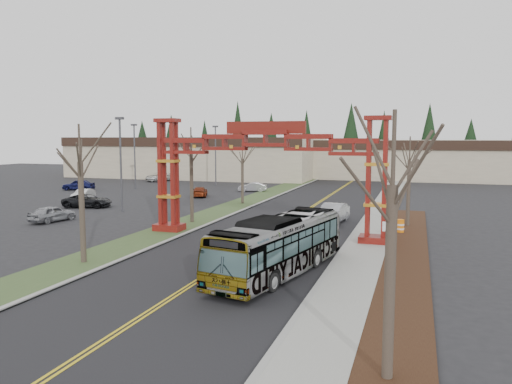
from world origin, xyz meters
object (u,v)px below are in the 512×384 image
at_px(parked_car_mid_a, 200,192).
at_px(bare_tree_median_far, 242,159).
at_px(transit_bus, 279,245).
at_px(parked_car_far_a, 252,187).
at_px(light_pole_mid, 135,152).
at_px(bare_tree_right_far, 409,162).
at_px(retail_building_west, 199,157).
at_px(bare_tree_median_mid, 191,152).
at_px(bare_tree_median_near, 80,162).
at_px(gateway_arch, 266,157).
at_px(street_sign, 386,232).
at_px(barrel_north, 400,227).
at_px(parked_car_mid_b, 78,185).
at_px(barrel_south, 390,239).
at_px(barrel_mid, 393,232).
at_px(silver_sedan, 333,213).
at_px(light_pole_far, 216,151).
at_px(parked_car_near_a, 52,214).
at_px(parked_car_near_c, 87,201).
at_px(bare_tree_right_near, 393,187).
at_px(parked_car_far_b, 160,177).
at_px(retail_building_east, 414,159).
at_px(parked_car_near_b, 83,195).
at_px(light_pole_near, 121,157).

bearing_deg(parked_car_mid_a, bare_tree_median_far, 125.90).
relative_size(transit_bus, parked_car_far_a, 2.91).
relative_size(parked_car_mid_a, light_pole_mid, 0.46).
relative_size(bare_tree_median_far, bare_tree_right_far, 0.95).
bearing_deg(retail_building_west, bare_tree_median_mid, -66.15).
distance_m(bare_tree_median_near, bare_tree_median_far, 28.12).
bearing_deg(gateway_arch, street_sign, -21.82).
height_order(gateway_arch, transit_bus, gateway_arch).
height_order(bare_tree_median_mid, barrel_north, bare_tree_median_mid).
bearing_deg(barrel_north, parked_car_mid_b, 156.40).
bearing_deg(retail_building_west, barrel_south, -54.32).
bearing_deg(barrel_south, gateway_arch, 177.71).
relative_size(bare_tree_median_mid, barrel_mid, 8.55).
xyz_separation_m(silver_sedan, barrel_south, (5.29, -8.37, -0.35)).
height_order(light_pole_far, barrel_south, light_pole_far).
height_order(gateway_arch, parked_car_near_a, gateway_arch).
relative_size(parked_car_mid_a, parked_car_far_a, 1.11).
height_order(parked_car_mid_b, barrel_south, parked_car_mid_b).
distance_m(parked_car_mid_b, street_sign, 52.15).
distance_m(bare_tree_median_mid, street_sign, 19.21).
bearing_deg(barrel_south, parked_car_near_c, 162.66).
relative_size(silver_sedan, bare_tree_right_near, 0.62).
height_order(gateway_arch, parked_car_far_b, gateway_arch).
relative_size(retail_building_east, street_sign, 17.06).
height_order(parked_car_mid_b, bare_tree_right_near, bare_tree_right_near).
height_order(parked_car_near_a, parked_car_mid_b, parked_car_mid_b).
bearing_deg(gateway_arch, parked_car_far_b, 127.50).
xyz_separation_m(bare_tree_median_near, light_pole_far, (-11.10, 46.95, -0.62)).
relative_size(gateway_arch, bare_tree_median_near, 2.22).
relative_size(bare_tree_right_near, barrel_north, 7.44).
distance_m(silver_sedan, bare_tree_right_far, 7.79).
bearing_deg(bare_tree_median_far, silver_sedan, -38.70).
distance_m(retail_building_east, light_pole_far, 38.88).
bearing_deg(bare_tree_median_near, parked_car_far_b, 114.38).
bearing_deg(gateway_arch, parked_car_mid_b, 145.51).
xyz_separation_m(gateway_arch, bare_tree_median_near, (-8.00, -10.72, -0.01)).
xyz_separation_m(parked_car_far_b, barrel_mid, (40.50, -38.32, -0.28)).
relative_size(transit_bus, bare_tree_median_far, 1.61).
relative_size(bare_tree_right_near, light_pole_mid, 0.88).
distance_m(parked_car_near_b, bare_tree_right_near, 51.31).
distance_m(silver_sedan, light_pole_near, 21.80).
xyz_separation_m(bare_tree_right_near, bare_tree_right_far, (0.00, 27.98, -0.53)).
bearing_deg(retail_building_east, parked_car_mid_a, -122.68).
xyz_separation_m(gateway_arch, barrel_south, (9.00, -0.36, -5.49)).
relative_size(gateway_arch, retail_building_west, 0.40).
relative_size(parked_car_near_c, bare_tree_median_near, 0.62).
relative_size(parked_car_mid_b, barrel_mid, 4.60).
height_order(retail_building_east, bare_tree_median_far, bare_tree_median_far).
relative_size(parked_car_mid_a, barrel_mid, 4.48).
bearing_deg(bare_tree_right_near, silver_sedan, 102.66).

